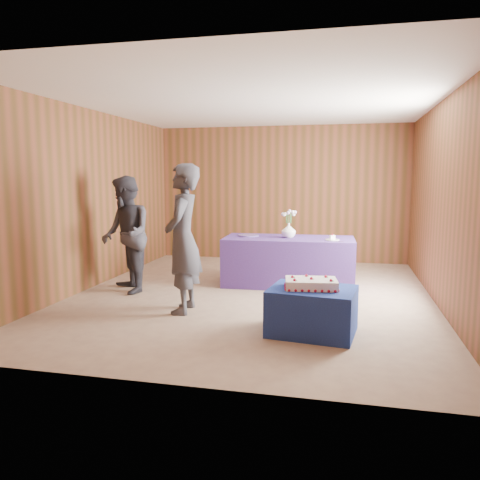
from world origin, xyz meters
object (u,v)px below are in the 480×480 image
(cake_table, at_px, (312,311))
(guest_left, at_px, (183,239))
(serving_table, at_px, (289,261))
(sheet_cake, at_px, (311,284))
(guest_right, at_px, (126,235))
(vase, at_px, (289,230))

(cake_table, bearing_deg, guest_left, 170.85)
(serving_table, relative_size, guest_left, 1.08)
(cake_table, bearing_deg, sheet_cake, 176.44)
(serving_table, relative_size, sheet_cake, 3.23)
(sheet_cake, height_order, guest_right, guest_right)
(sheet_cake, distance_m, guest_left, 1.73)
(serving_table, bearing_deg, guest_left, -124.51)
(cake_table, xyz_separation_m, sheet_cake, (-0.02, 0.00, 0.30))
(cake_table, distance_m, guest_right, 3.12)
(guest_left, xyz_separation_m, guest_right, (-1.15, 0.77, -0.07))
(vase, bearing_deg, cake_table, -76.59)
(vase, relative_size, guest_right, 0.13)
(cake_table, xyz_separation_m, serving_table, (-0.53, 2.24, 0.12))
(serving_table, bearing_deg, cake_table, -79.00)
(cake_table, relative_size, guest_right, 0.53)
(sheet_cake, bearing_deg, guest_left, 155.51)
(cake_table, bearing_deg, vase, 110.73)
(cake_table, distance_m, serving_table, 2.31)
(sheet_cake, relative_size, guest_left, 0.33)
(serving_table, relative_size, vase, 8.74)
(cake_table, bearing_deg, guest_right, 163.06)
(sheet_cake, bearing_deg, cake_table, -18.83)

